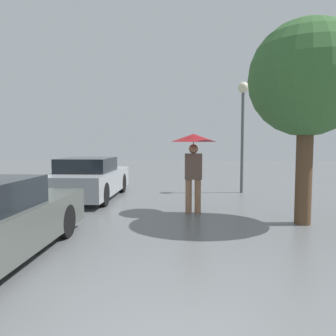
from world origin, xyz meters
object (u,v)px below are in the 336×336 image
parked_car_farthest (89,179)px  pedestrian (193,150)px  tree (307,80)px  street_lamp (243,110)px

parked_car_farthest → pedestrian: bearing=-31.5°
pedestrian → parked_car_farthest: (-3.22, 1.98, -0.95)m
tree → street_lamp: 4.46m
parked_car_farthest → street_lamp: size_ratio=1.09×
street_lamp → parked_car_farthest: bearing=-163.7°
parked_car_farthest → street_lamp: street_lamp is taller
tree → street_lamp: bearing=97.4°
tree → street_lamp: size_ratio=1.12×
pedestrian → tree: tree is taller
parked_car_farthest → tree: 6.75m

